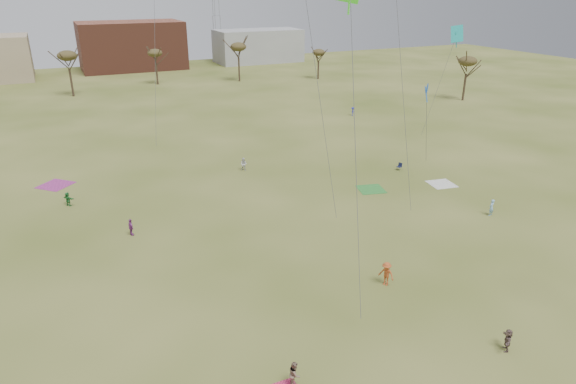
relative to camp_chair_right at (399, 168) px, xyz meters
name	(u,v)px	position (x,y,z in m)	size (l,w,h in m)	color
ground	(369,339)	(-20.65, -24.72, -0.26)	(260.00, 260.00, 0.00)	#404F18
spectator_fore_b	(295,374)	(-26.58, -26.28, 0.56)	(0.79, 0.62, 1.63)	#775F4B
spectator_fore_c	(508,340)	(-13.68, -29.06, 0.48)	(1.38, 0.44, 1.49)	brown
flyer_mid_b	(386,274)	(-16.10, -20.01, 0.68)	(1.21, 0.69, 1.87)	#AD4A20
flyer_mid_c	(491,207)	(0.17, -14.24, 0.57)	(0.60, 0.40, 1.65)	#82B5D9
spectator_mid_d	(131,227)	(-31.82, -3.89, 0.52)	(0.92, 0.38, 1.57)	#8F3B8A
spectator_mid_e	(244,164)	(-16.92, 7.72, 0.53)	(0.77, 0.60, 1.58)	silver
flyer_far_a	(68,199)	(-36.52, 5.43, 0.46)	(1.34, 0.43, 1.45)	#277734
flyer_far_c	(352,111)	(9.47, 25.79, 0.46)	(0.93, 0.53, 1.44)	#2324A1
blanket_cream	(442,184)	(1.52, -5.80, -0.26)	(2.71, 2.71, 0.03)	silver
blanket_plum	(56,185)	(-37.56, 12.11, -0.26)	(3.14, 3.14, 0.03)	#9D307F
blanket_olive	(371,189)	(-6.51, -3.78, -0.26)	(2.74, 2.74, 0.03)	#318933
camp_chair_right	(399,168)	(0.00, 0.00, 0.00)	(0.68, 0.65, 0.87)	#121633
tree_line	(123,63)	(-23.49, 54.41, 6.83)	(117.44, 49.32, 8.91)	#3A2B1E
building_brick	(132,45)	(-15.65, 95.28, 5.74)	(26.00, 16.00, 12.00)	brown
building_grey	(258,46)	(19.35, 93.28, 4.24)	(24.00, 12.00, 9.00)	gray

